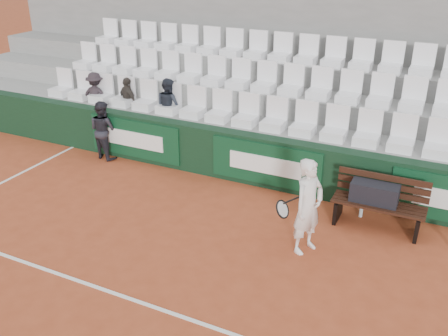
# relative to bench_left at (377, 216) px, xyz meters

# --- Properties ---
(ground) EXTENTS (80.00, 80.00, 0.00)m
(ground) POSITION_rel_bench_left_xyz_m (-2.00, -3.32, -0.23)
(ground) COLOR #AC4726
(ground) RESTS_ON ground
(court_baseline) EXTENTS (18.00, 0.06, 0.01)m
(court_baseline) POSITION_rel_bench_left_xyz_m (-2.00, -3.32, -0.22)
(court_baseline) COLOR white
(court_baseline) RESTS_ON ground
(back_barrier) EXTENTS (18.00, 0.34, 1.00)m
(back_barrier) POSITION_rel_bench_left_xyz_m (-1.94, 0.67, 0.28)
(back_barrier) COLOR black
(back_barrier) RESTS_ON ground
(grandstand_tier_front) EXTENTS (18.00, 0.95, 1.00)m
(grandstand_tier_front) POSITION_rel_bench_left_xyz_m (-2.00, 1.31, 0.28)
(grandstand_tier_front) COLOR #969694
(grandstand_tier_front) RESTS_ON ground
(grandstand_tier_mid) EXTENTS (18.00, 0.95, 1.45)m
(grandstand_tier_mid) POSITION_rel_bench_left_xyz_m (-2.00, 2.26, 0.50)
(grandstand_tier_mid) COLOR gray
(grandstand_tier_mid) RESTS_ON ground
(grandstand_tier_back) EXTENTS (18.00, 0.95, 1.90)m
(grandstand_tier_back) POSITION_rel_bench_left_xyz_m (-2.00, 3.21, 0.72)
(grandstand_tier_back) COLOR gray
(grandstand_tier_back) RESTS_ON ground
(grandstand_rear_wall) EXTENTS (18.00, 0.30, 4.40)m
(grandstand_rear_wall) POSITION_rel_bench_left_xyz_m (-2.00, 3.83, 1.98)
(grandstand_rear_wall) COLOR gray
(grandstand_rear_wall) RESTS_ON ground
(seat_row_front) EXTENTS (11.90, 0.44, 0.63)m
(seat_row_front) POSITION_rel_bench_left_xyz_m (-2.00, 1.13, 1.09)
(seat_row_front) COLOR white
(seat_row_front) RESTS_ON grandstand_tier_front
(seat_row_mid) EXTENTS (11.90, 0.44, 0.63)m
(seat_row_mid) POSITION_rel_bench_left_xyz_m (-2.00, 2.08, 1.54)
(seat_row_mid) COLOR white
(seat_row_mid) RESTS_ON grandstand_tier_mid
(seat_row_back) EXTENTS (11.90, 0.44, 0.63)m
(seat_row_back) POSITION_rel_bench_left_xyz_m (-2.00, 3.03, 1.99)
(seat_row_back) COLOR white
(seat_row_back) RESTS_ON grandstand_tier_back
(bench_left) EXTENTS (1.50, 0.56, 0.45)m
(bench_left) POSITION_rel_bench_left_xyz_m (0.00, 0.00, 0.00)
(bench_left) COLOR black
(bench_left) RESTS_ON ground
(sports_bag_left) EXTENTS (0.77, 0.33, 0.33)m
(sports_bag_left) POSITION_rel_bench_left_xyz_m (-0.09, 0.03, 0.39)
(sports_bag_left) COLOR black
(sports_bag_left) RESTS_ON bench_left
(water_bottle_near) EXTENTS (0.06, 0.06, 0.23)m
(water_bottle_near) POSITION_rel_bench_left_xyz_m (-0.30, 0.25, -0.11)
(water_bottle_near) COLOR silver
(water_bottle_near) RESTS_ON ground
(tennis_player) EXTENTS (0.77, 0.66, 1.53)m
(tennis_player) POSITION_rel_bench_left_xyz_m (-0.87, -1.15, 0.54)
(tennis_player) COLOR white
(tennis_player) RESTS_ON ground
(ball_kid) EXTENTS (0.71, 0.60, 1.29)m
(ball_kid) POSITION_rel_bench_left_xyz_m (-5.94, 0.41, 0.42)
(ball_kid) COLOR black
(ball_kid) RESTS_ON ground
(spectator_a) EXTENTS (0.79, 0.57, 1.10)m
(spectator_a) POSITION_rel_bench_left_xyz_m (-6.70, 1.18, 1.33)
(spectator_a) COLOR black
(spectator_a) RESTS_ON grandstand_tier_front
(spectator_b) EXTENTS (0.69, 0.49, 1.08)m
(spectator_b) POSITION_rel_bench_left_xyz_m (-5.80, 1.18, 1.32)
(spectator_b) COLOR #302B26
(spectator_b) RESTS_ON grandstand_tier_front
(spectator_c) EXTENTS (0.70, 0.63, 1.19)m
(spectator_c) POSITION_rel_bench_left_xyz_m (-4.73, 1.18, 1.37)
(spectator_c) COLOR #1F252F
(spectator_c) RESTS_ON grandstand_tier_front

